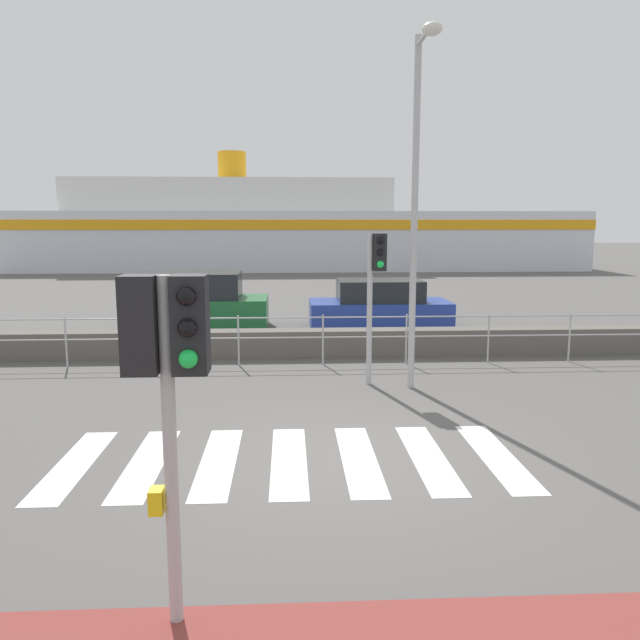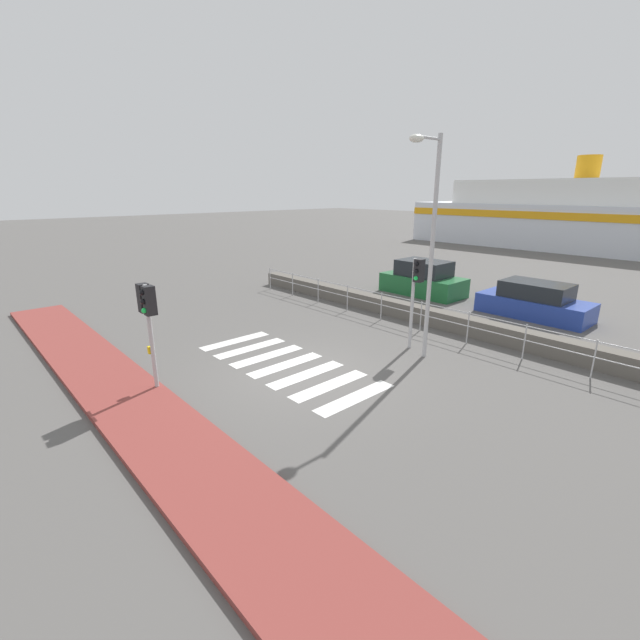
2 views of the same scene
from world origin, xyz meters
The scene contains 10 objects.
ground_plane centered at (0.00, 0.00, 0.00)m, with size 160.00×160.00×0.00m, color #565451.
crosswalk centered at (-0.74, 0.00, 0.00)m, with size 5.85×2.40×0.01m.
seawall centered at (0.00, 6.26, 0.30)m, with size 19.85×0.55×0.60m.
harbor_fence centered at (0.00, 5.38, 0.71)m, with size 17.91×0.04×1.07m.
traffic_light_near centered at (-1.57, -3.35, 2.08)m, with size 0.58×0.41×2.67m.
traffic_light_far centered at (0.87, 3.72, 2.06)m, with size 0.34×0.32×2.81m.
streetlamp centered at (1.51, 3.21, 3.82)m, with size 0.32×1.29×6.14m.
ferry_boat centered at (-0.86, 33.62, 2.39)m, with size 35.56×8.48×7.42m.
parked_car_green centered at (-3.24, 10.16, 0.68)m, with size 3.82×1.86×1.60m.
parked_car_blue centered at (1.91, 10.16, 0.58)m, with size 4.02×1.76×1.36m.
Camera 1 is at (-0.73, -7.60, 3.02)m, focal length 35.00 mm.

